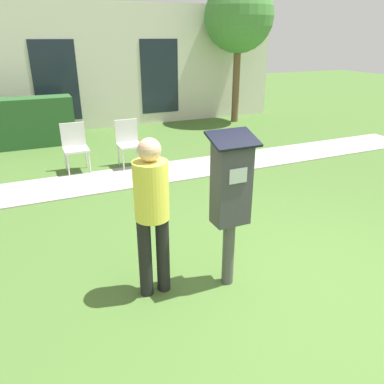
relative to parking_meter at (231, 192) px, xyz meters
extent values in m
plane|color=#476B2D|center=(0.59, -0.46, -1.02)|extent=(40.00, 40.00, 0.00)
cube|color=#A3A099|center=(0.59, 3.45, -1.01)|extent=(12.00, 1.10, 0.02)
cube|color=silver|center=(0.59, 7.74, 0.58)|extent=(10.00, 0.24, 3.20)
cube|color=#19232D|center=(-0.81, 7.61, 0.28)|extent=(1.10, 0.02, 2.00)
cube|color=#19232D|center=(1.99, 7.61, 0.28)|extent=(1.10, 0.02, 2.00)
cylinder|color=#4C4C4C|center=(0.00, 0.00, -0.67)|extent=(0.12, 0.12, 0.70)
cube|color=#38383D|center=(0.00, 0.00, 0.08)|extent=(0.34, 0.22, 0.80)
cube|color=silver|center=(0.00, -0.12, 0.20)|extent=(0.18, 0.01, 0.14)
cube|color=black|center=(0.00, 0.00, 0.51)|extent=(0.44, 0.31, 0.12)
cylinder|color=black|center=(-0.82, 0.16, -0.61)|extent=(0.13, 0.13, 0.82)
cylinder|color=black|center=(-0.64, 0.16, -0.61)|extent=(0.13, 0.13, 0.82)
cylinder|color=#EADB4C|center=(-0.73, 0.16, 0.08)|extent=(0.32, 0.32, 0.55)
sphere|color=#D8AD8C|center=(-0.73, 0.16, 0.46)|extent=(0.21, 0.21, 0.21)
cylinder|color=silver|center=(-1.10, 3.95, -0.81)|extent=(0.03, 0.03, 0.42)
cylinder|color=silver|center=(-0.72, 3.95, -0.81)|extent=(0.03, 0.03, 0.42)
cylinder|color=silver|center=(-1.10, 4.33, -0.81)|extent=(0.03, 0.03, 0.42)
cylinder|color=silver|center=(-0.72, 4.33, -0.81)|extent=(0.03, 0.03, 0.42)
cube|color=silver|center=(-0.91, 4.14, -0.58)|extent=(0.44, 0.44, 0.04)
cube|color=silver|center=(-0.91, 4.34, -0.34)|extent=(0.44, 0.04, 0.44)
cylinder|color=silver|center=(-0.11, 3.83, -0.81)|extent=(0.03, 0.03, 0.42)
cylinder|color=silver|center=(0.27, 3.83, -0.81)|extent=(0.03, 0.03, 0.42)
cylinder|color=silver|center=(-0.11, 4.21, -0.81)|extent=(0.03, 0.03, 0.42)
cylinder|color=silver|center=(0.27, 4.21, -0.81)|extent=(0.03, 0.03, 0.42)
cube|color=silver|center=(0.08, 4.02, -0.58)|extent=(0.44, 0.44, 0.04)
cube|color=silver|center=(0.08, 4.22, -0.34)|extent=(0.44, 0.04, 0.44)
cube|color=#285628|center=(-1.88, 6.44, -0.47)|extent=(2.48, 0.60, 1.10)
cylinder|color=brown|center=(4.06, 6.89, 0.08)|extent=(0.20, 0.20, 2.20)
sphere|color=#47843D|center=(4.06, 6.89, 1.85)|extent=(1.90, 1.90, 1.90)
camera|label=1|loc=(-1.66, -2.82, 1.36)|focal=35.00mm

